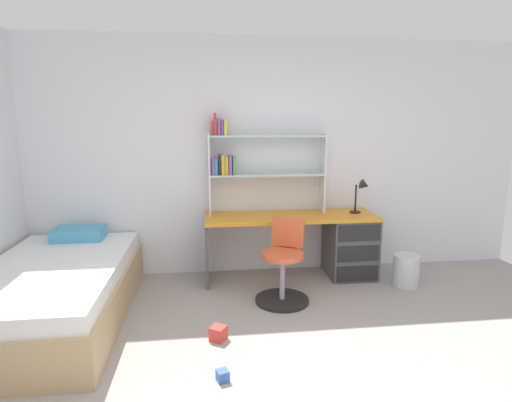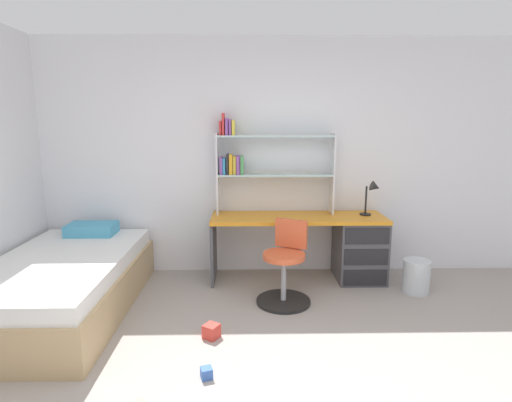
# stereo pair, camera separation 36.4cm
# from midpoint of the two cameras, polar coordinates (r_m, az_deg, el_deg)

# --- Properties ---
(room_shell) EXTENTS (6.11, 6.11, 2.62)m
(room_shell) POSITION_cam_midpoint_polar(r_m,az_deg,el_deg) (3.43, -21.34, 3.53)
(room_shell) COLOR silver
(room_shell) RESTS_ON ground_plane
(desk) EXTENTS (1.86, 0.55, 0.71)m
(desk) POSITION_cam_midpoint_polar(r_m,az_deg,el_deg) (4.62, 8.59, -5.63)
(desk) COLOR orange
(desk) RESTS_ON ground_plane
(bookshelf_hutch) EXTENTS (1.28, 0.22, 1.09)m
(bookshelf_hutch) POSITION_cam_midpoint_polar(r_m,az_deg,el_deg) (4.45, -3.04, 5.91)
(bookshelf_hutch) COLOR silver
(bookshelf_hutch) RESTS_ON desk
(desk_lamp) EXTENTS (0.20, 0.17, 0.38)m
(desk_lamp) POSITION_cam_midpoint_polar(r_m,az_deg,el_deg) (4.59, 12.46, 1.40)
(desk_lamp) COLOR black
(desk_lamp) RESTS_ON desk
(swivel_chair) EXTENTS (0.52, 0.52, 0.78)m
(swivel_chair) POSITION_cam_midpoint_polar(r_m,az_deg,el_deg) (3.98, 1.18, -9.65)
(swivel_chair) COLOR black
(swivel_chair) RESTS_ON ground_plane
(bed_platform) EXTENTS (1.18, 2.08, 0.63)m
(bed_platform) POSITION_cam_midpoint_polar(r_m,az_deg,el_deg) (4.09, -28.64, -11.20)
(bed_platform) COLOR tan
(bed_platform) RESTS_ON ground_plane
(waste_bin) EXTENTS (0.27, 0.27, 0.34)m
(waste_bin) POSITION_cam_midpoint_polar(r_m,az_deg,el_deg) (4.59, 18.06, -9.22)
(waste_bin) COLOR silver
(waste_bin) RESTS_ON ground_plane
(toy_block_blue_0) EXTENTS (0.10, 0.10, 0.08)m
(toy_block_blue_0) POSITION_cam_midpoint_polar(r_m,az_deg,el_deg) (3.00, -8.46, -23.04)
(toy_block_blue_0) COLOR #3860B7
(toy_block_blue_0) RESTS_ON ground_plane
(toy_block_red_2) EXTENTS (0.15, 0.15, 0.11)m
(toy_block_red_2) POSITION_cam_midpoint_polar(r_m,az_deg,el_deg) (3.44, -8.47, -17.86)
(toy_block_red_2) COLOR red
(toy_block_red_2) RESTS_ON ground_plane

